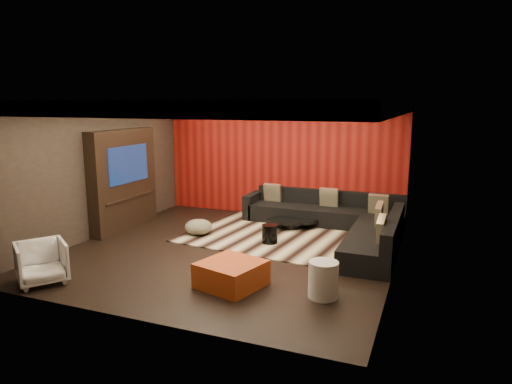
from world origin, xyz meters
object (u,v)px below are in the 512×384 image
at_px(armchair, 41,263).
at_px(sectional_sofa, 341,222).
at_px(drum_stool, 270,234).
at_px(white_side_table, 323,280).
at_px(orange_ottoman, 231,274).
at_px(coffee_table, 292,223).

xyz_separation_m(armchair, sectional_sofa, (3.79, 4.36, -0.07)).
bearing_deg(sectional_sofa, drum_stool, -134.98).
height_order(white_side_table, armchair, armchair).
relative_size(orange_ottoman, sectional_sofa, 0.24).
height_order(drum_stool, white_side_table, white_side_table).
distance_m(drum_stool, orange_ottoman, 2.23).
bearing_deg(sectional_sofa, orange_ottoman, -106.33).
height_order(coffee_table, drum_stool, drum_stool).
xyz_separation_m(white_side_table, sectional_sofa, (-0.41, 3.29, -0.01)).
distance_m(orange_ottoman, sectional_sofa, 3.54).
xyz_separation_m(coffee_table, orange_ottoman, (0.09, -3.45, 0.07)).
distance_m(coffee_table, sectional_sofa, 1.10).
bearing_deg(white_side_table, armchair, -165.62).
bearing_deg(orange_ottoman, drum_stool, 94.66).
bearing_deg(sectional_sofa, white_side_table, -82.89).
bearing_deg(coffee_table, sectional_sofa, -2.99).
bearing_deg(drum_stool, coffee_table, 86.02).
relative_size(coffee_table, white_side_table, 2.16).
bearing_deg(orange_ottoman, armchair, -160.89).
height_order(drum_stool, orange_ottoman, drum_stool).
relative_size(white_side_table, armchair, 0.75).
relative_size(drum_stool, white_side_table, 0.69).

